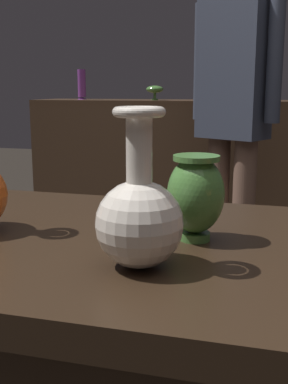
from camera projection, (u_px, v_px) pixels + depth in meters
back_display_shelf at (239, 182)px, 2.99m from camera, size 2.60×0.40×0.99m
vase_centerpiece at (139, 216)px, 0.71m from camera, size 0.13×0.13×0.24m
vase_right_accent at (196, 194)px, 0.83m from camera, size 0.10×0.10×0.15m
shelf_vase_left at (155, 90)px, 2.93m from camera, size 0.11×0.11×0.09m
shelf_vase_center at (244, 85)px, 2.93m from camera, size 0.16×0.16×0.13m
shelf_vase_far_left at (82, 85)px, 3.17m from camera, size 0.06×0.06×0.19m
visitor_center_back at (234, 104)px, 2.30m from camera, size 0.43×0.31×1.67m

